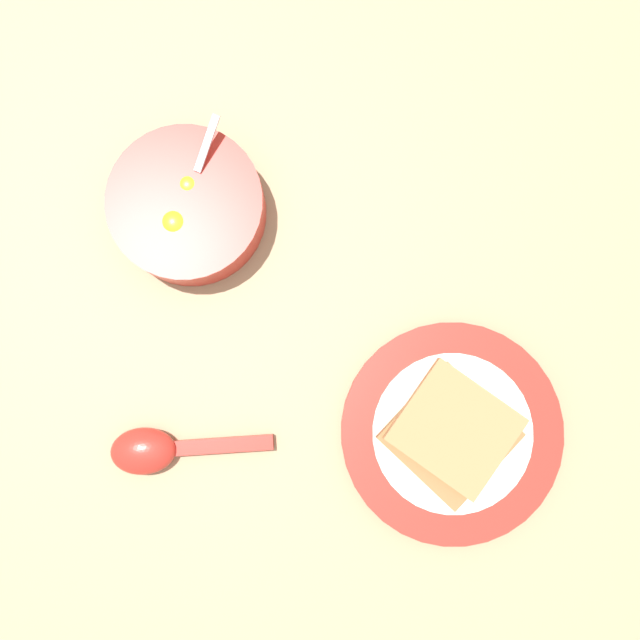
{
  "coord_description": "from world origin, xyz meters",
  "views": [
    {
      "loc": [
        0.02,
        -0.01,
        0.73
      ],
      "look_at": [
        0.01,
        0.04,
        0.02
      ],
      "focal_mm": 42.0,
      "sensor_mm": 36.0,
      "label": 1
    }
  ],
  "objects_px": {
    "toast_sandwich": "(452,433)",
    "toast_plate": "(451,433)",
    "egg_bowl": "(188,207)",
    "soup_spoon": "(158,450)"
  },
  "relations": [
    {
      "from": "egg_bowl",
      "to": "soup_spoon",
      "type": "height_order",
      "value": "egg_bowl"
    },
    {
      "from": "toast_plate",
      "to": "egg_bowl",
      "type": "bearing_deg",
      "value": 144.94
    },
    {
      "from": "egg_bowl",
      "to": "toast_sandwich",
      "type": "bearing_deg",
      "value": -35.15
    },
    {
      "from": "egg_bowl",
      "to": "soup_spoon",
      "type": "relative_size",
      "value": 0.96
    },
    {
      "from": "toast_plate",
      "to": "soup_spoon",
      "type": "height_order",
      "value": "soup_spoon"
    },
    {
      "from": "toast_sandwich",
      "to": "toast_plate",
      "type": "bearing_deg",
      "value": -27.69
    },
    {
      "from": "egg_bowl",
      "to": "toast_plate",
      "type": "xyz_separation_m",
      "value": [
        0.27,
        -0.19,
        -0.02
      ]
    },
    {
      "from": "toast_sandwich",
      "to": "soup_spoon",
      "type": "xyz_separation_m",
      "value": [
        -0.27,
        -0.04,
        -0.02
      ]
    },
    {
      "from": "egg_bowl",
      "to": "toast_plate",
      "type": "distance_m",
      "value": 0.33
    },
    {
      "from": "toast_plate",
      "to": "soup_spoon",
      "type": "relative_size",
      "value": 1.35
    }
  ]
}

